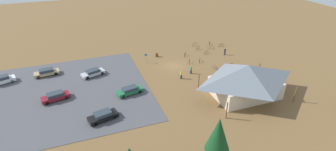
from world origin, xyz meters
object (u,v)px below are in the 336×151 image
Objects in this scene: pine_west at (218,134)px; visitor_at_bikes at (191,70)px; car_black_front_row at (103,116)px; bicycle_purple_lone_west at (215,68)px; visitor_near_lot at (225,51)px; car_tan_mid_lot at (47,72)px; bike_pavilion at (246,78)px; car_green_back_corner at (130,91)px; bicycle_blue_near_porch at (189,61)px; bicycle_yellow_yard_right at (223,70)px; bicycle_silver_yard_center at (195,45)px; trash_bin at (157,55)px; bicycle_white_mid_cluster at (200,60)px; bicycle_teal_by_bin at (231,65)px; bicycle_yellow_edge_north at (211,48)px; car_white_end_stall at (1,80)px; bicycle_black_front_row at (210,43)px; car_maroon_near_entry at (56,96)px; lot_sign at (146,57)px; bicycle_red_yard_left at (221,45)px; bicycle_green_trailside at (206,53)px; bicycle_orange_yard_front at (198,48)px; visitor_by_pavilion at (181,75)px; car_silver_by_curb at (93,73)px.

pine_west is 24.97m from visitor_at_bikes.
car_black_front_row is at bearing -50.32° from pine_west.
visitor_near_lot is at bearing -134.34° from bicycle_purple_lone_west.
bike_pavilion is at bearing 148.90° from car_tan_mid_lot.
visitor_at_bikes is (-13.64, -3.40, 0.19)m from car_green_back_corner.
bicycle_yellow_yard_right is at bearing 126.22° from bicycle_blue_near_porch.
bicycle_yellow_yard_right is 1.07× the size of bicycle_silver_yard_center.
bicycle_yellow_yard_right is (-10.69, 12.36, -0.07)m from trash_bin.
car_tan_mid_lot is (33.67, -9.63, 0.34)m from bicycle_purple_lone_west.
bicycle_teal_by_bin is (-5.26, 4.55, 0.03)m from bicycle_white_mid_cluster.
car_tan_mid_lot reaches higher than trash_bin.
bicycle_yellow_edge_north is (-4.86, -21.11, -2.96)m from bike_pavilion.
visitor_near_lot is at bearing -173.61° from bicycle_blue_near_porch.
bike_pavilion is 45.99m from car_white_end_stall.
bicycle_silver_yard_center is at bearing -94.21° from bike_pavilion.
bicycle_yellow_yard_right is at bearing 30.72° from bicycle_teal_by_bin.
bicycle_blue_near_porch is 1.02× the size of bicycle_black_front_row.
car_green_back_corner is 12.78m from car_maroon_near_entry.
bike_pavilion reaches higher than bicycle_white_mid_cluster.
lot_sign reaches higher than car_white_end_stall.
pine_west reaches higher than car_maroon_near_entry.
trash_bin is at bearing -144.96° from lot_sign.
bicycle_red_yard_left is at bearing -110.28° from bicycle_teal_by_bin.
bicycle_green_trailside is at bearing 177.69° from car_tan_mid_lot.
pine_west is 4.22× the size of visitor_at_bikes.
trash_bin is at bearing -44.55° from bicycle_blue_near_porch.
visitor_at_bikes reaches higher than bicycle_blue_near_porch.
car_black_front_row is (15.26, 19.98, 0.29)m from trash_bin.
trash_bin is 0.18× the size of car_maroon_near_entry.
bicycle_green_trailside is 4.44m from visitor_near_lot.
lot_sign reaches higher than bicycle_orange_yard_front.
bike_pavilion reaches higher than bicycle_orange_yard_front.
bicycle_purple_lone_west is 0.34× the size of car_black_front_row.
bicycle_teal_by_bin is 0.89× the size of visitor_by_pavilion.
bicycle_green_trailside is 0.91× the size of visitor_at_bikes.
bicycle_yellow_yard_right is at bearing 162.09° from car_tan_mid_lot.
car_maroon_near_entry reaches higher than car_green_back_corner.
visitor_by_pavilion reaches higher than bicycle_teal_by_bin.
bicycle_red_yard_left is 11.32m from bicycle_white_mid_cluster.
car_maroon_near_entry is 2.79× the size of visitor_near_lot.
bicycle_green_trailside is 14.09m from visitor_by_pavilion.
lot_sign is 18.80m from bicycle_teal_by_bin.
bicycle_black_front_row is (-9.67, -8.38, -0.04)m from bicycle_blue_near_porch.
visitor_near_lot is (-30.80, 0.10, 0.22)m from car_silver_by_curb.
visitor_by_pavilion is (10.10, 14.99, 0.52)m from bicycle_silver_yard_center.
visitor_at_bikes is (-7.26, 8.32, -0.51)m from lot_sign.
bicycle_blue_near_porch is 21.02m from car_silver_by_curb.
bicycle_orange_yard_front is at bearing -177.44° from car_tan_mid_lot.
car_maroon_near_entry is 10.52m from car_tan_mid_lot.
bicycle_blue_near_porch is at bearing -146.01° from car_black_front_row.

